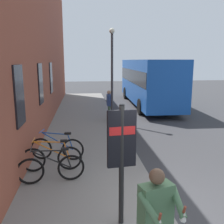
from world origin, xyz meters
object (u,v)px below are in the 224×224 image
tourist_with_hotdogs (156,212)px  street_lamp (112,67)px  bicycle_leaning_wall (57,148)px  bicycle_mid_rack (52,158)px  city_bus (148,80)px  transit_info_sign (122,147)px  bicycle_far_end (51,168)px  pedestrian_crossing_street (109,102)px

tourist_with_hotdogs → street_lamp: bearing=-3.0°
bicycle_leaning_wall → street_lamp: street_lamp is taller
bicycle_mid_rack → city_bus: (11.21, -5.77, 1.41)m
bicycle_leaning_wall → transit_info_sign: bearing=-155.8°
bicycle_far_end → tourist_with_hotdogs: size_ratio=1.04×
bicycle_mid_rack → tourist_with_hotdogs: 4.44m
bicycle_leaning_wall → tourist_with_hotdogs: 5.17m
bicycle_far_end → street_lamp: size_ratio=0.37×
city_bus → transit_info_sign: bearing=163.4°
tourist_with_hotdogs → street_lamp: 10.00m
city_bus → bicycle_leaning_wall: bearing=151.3°
city_bus → street_lamp: (-5.32, 3.30, 1.05)m
bicycle_far_end → transit_info_sign: size_ratio=0.74×
bicycle_mid_rack → street_lamp: size_ratio=0.37×
pedestrian_crossing_street → street_lamp: bearing=-165.5°
bicycle_leaning_wall → city_bus: city_bus is taller
transit_info_sign → city_bus: (13.85, -4.12, 0.20)m
pedestrian_crossing_street → tourist_with_hotdogs: 10.25m
pedestrian_crossing_street → tourist_with_hotdogs: bearing=177.8°
bicycle_far_end → city_bus: 13.31m
city_bus → street_lamp: 6.35m
bicycle_leaning_wall → transit_info_sign: transit_info_sign is taller
bicycle_leaning_wall → bicycle_mid_rack: bearing=174.7°
tourist_with_hotdogs → bicycle_leaning_wall: bearing=21.5°
bicycle_far_end → tourist_with_hotdogs: tourist_with_hotdogs is taller
pedestrian_crossing_street → city_bus: bearing=-34.8°
street_lamp → bicycle_far_end: bearing=160.1°
pedestrian_crossing_street → street_lamp: (-0.43, -0.11, 1.87)m
bicycle_leaning_wall → street_lamp: (5.05, -2.39, 2.46)m
bicycle_far_end → bicycle_leaning_wall: same height
city_bus → street_lamp: street_lamp is taller
city_bus → street_lamp: size_ratio=2.22×
transit_info_sign → pedestrian_crossing_street: transit_info_sign is taller
bicycle_leaning_wall → pedestrian_crossing_street: pedestrian_crossing_street is taller
bicycle_far_end → pedestrian_crossing_street: size_ratio=1.10×
pedestrian_crossing_street → tourist_with_hotdogs: tourist_with_hotdogs is taller
bicycle_far_end → street_lamp: (6.62, -2.39, 2.46)m
pedestrian_crossing_street → street_lamp: street_lamp is taller
city_bus → tourist_with_hotdogs: size_ratio=6.22×
bicycle_far_end → street_lamp: 7.46m
street_lamp → pedestrian_crossing_street: bearing=14.5°
transit_info_sign → tourist_with_hotdogs: size_ratio=1.41×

